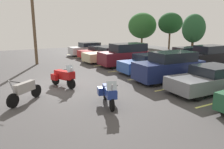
{
  "coord_description": "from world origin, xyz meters",
  "views": [
    {
      "loc": [
        12.67,
        -2.99,
        3.69
      ],
      "look_at": [
        1.76,
        2.88,
        0.81
      ],
      "focal_mm": 34.72,
      "sensor_mm": 36.0,
      "label": 1
    }
  ],
  "objects_px": {
    "car_navy": "(169,67)",
    "car_far_black": "(208,56)",
    "car_blue": "(147,64)",
    "motorcycle_third": "(109,93)",
    "car_far_tan": "(184,54)",
    "utility_pole": "(33,14)",
    "car_maroon": "(125,55)",
    "motorcycle_second": "(25,90)",
    "car_red": "(100,52)",
    "motorcycle_touring": "(64,76)",
    "car_grey": "(210,79)",
    "car_champagne": "(108,55)",
    "car_silver": "(89,49)"
  },
  "relations": [
    {
      "from": "car_navy",
      "to": "car_far_black",
      "type": "distance_m",
      "value": 7.21
    },
    {
      "from": "car_champagne",
      "to": "car_navy",
      "type": "xyz_separation_m",
      "value": [
        8.72,
        0.09,
        0.24
      ]
    },
    {
      "from": "utility_pole",
      "to": "car_red",
      "type": "bearing_deg",
      "value": 97.04
    },
    {
      "from": "motorcycle_second",
      "to": "utility_pole",
      "type": "relative_size",
      "value": 0.2
    },
    {
      "from": "motorcycle_third",
      "to": "car_blue",
      "type": "bearing_deg",
      "value": 129.51
    },
    {
      "from": "utility_pole",
      "to": "car_navy",
      "type": "bearing_deg",
      "value": 32.29
    },
    {
      "from": "motorcycle_second",
      "to": "car_red",
      "type": "xyz_separation_m",
      "value": [
        -11.29,
        9.31,
        0.08
      ]
    },
    {
      "from": "car_red",
      "to": "car_maroon",
      "type": "xyz_separation_m",
      "value": [
        5.53,
        -0.1,
        0.35
      ]
    },
    {
      "from": "car_blue",
      "to": "car_silver",
      "type": "bearing_deg",
      "value": -179.18
    },
    {
      "from": "utility_pole",
      "to": "motorcycle_touring",
      "type": "bearing_deg",
      "value": 0.62
    },
    {
      "from": "car_silver",
      "to": "car_navy",
      "type": "relative_size",
      "value": 1.0
    },
    {
      "from": "car_champagne",
      "to": "car_grey",
      "type": "xyz_separation_m",
      "value": [
        11.62,
        0.38,
        0.0
      ]
    },
    {
      "from": "car_blue",
      "to": "car_navy",
      "type": "distance_m",
      "value": 2.74
    },
    {
      "from": "car_champagne",
      "to": "car_far_black",
      "type": "height_order",
      "value": "car_far_black"
    },
    {
      "from": "motorcycle_second",
      "to": "car_blue",
      "type": "distance_m",
      "value": 9.57
    },
    {
      "from": "car_blue",
      "to": "car_grey",
      "type": "xyz_separation_m",
      "value": [
        5.61,
        0.05,
        0.01
      ]
    },
    {
      "from": "car_grey",
      "to": "utility_pole",
      "type": "distance_m",
      "value": 15.7
    },
    {
      "from": "car_red",
      "to": "car_champagne",
      "type": "height_order",
      "value": "car_champagne"
    },
    {
      "from": "car_red",
      "to": "motorcycle_touring",
      "type": "bearing_deg",
      "value": -35.75
    },
    {
      "from": "car_silver",
      "to": "car_maroon",
      "type": "bearing_deg",
      "value": 1.05
    },
    {
      "from": "car_navy",
      "to": "car_far_black",
      "type": "relative_size",
      "value": 1.1
    },
    {
      "from": "car_maroon",
      "to": "car_champagne",
      "type": "bearing_deg",
      "value": -173.5
    },
    {
      "from": "motorcycle_third",
      "to": "utility_pole",
      "type": "height_order",
      "value": "utility_pole"
    },
    {
      "from": "motorcycle_third",
      "to": "car_maroon",
      "type": "height_order",
      "value": "car_maroon"
    },
    {
      "from": "car_blue",
      "to": "car_far_tan",
      "type": "relative_size",
      "value": 0.88
    },
    {
      "from": "car_blue",
      "to": "car_far_black",
      "type": "height_order",
      "value": "car_far_black"
    },
    {
      "from": "motorcycle_third",
      "to": "car_far_tan",
      "type": "xyz_separation_m",
      "value": [
        -7.38,
        12.46,
        0.1
      ]
    },
    {
      "from": "car_champagne",
      "to": "car_blue",
      "type": "distance_m",
      "value": 6.01
    },
    {
      "from": "car_grey",
      "to": "car_champagne",
      "type": "bearing_deg",
      "value": -178.13
    },
    {
      "from": "car_maroon",
      "to": "car_navy",
      "type": "height_order",
      "value": "car_maroon"
    },
    {
      "from": "motorcycle_second",
      "to": "car_far_black",
      "type": "relative_size",
      "value": 0.41
    },
    {
      "from": "motorcycle_touring",
      "to": "utility_pole",
      "type": "xyz_separation_m",
      "value": [
        -8.76,
        -0.1,
        3.96
      ]
    },
    {
      "from": "car_grey",
      "to": "car_far_black",
      "type": "relative_size",
      "value": 1.13
    },
    {
      "from": "car_far_black",
      "to": "utility_pole",
      "type": "xyz_separation_m",
      "value": [
        -8.22,
        -13.5,
        3.71
      ]
    },
    {
      "from": "car_maroon",
      "to": "car_blue",
      "type": "height_order",
      "value": "car_maroon"
    },
    {
      "from": "car_silver",
      "to": "car_champagne",
      "type": "distance_m",
      "value": 5.44
    },
    {
      "from": "car_red",
      "to": "car_far_tan",
      "type": "distance_m",
      "value": 9.01
    },
    {
      "from": "motorcycle_touring",
      "to": "motorcycle_third",
      "type": "distance_m",
      "value": 4.1
    },
    {
      "from": "car_silver",
      "to": "car_grey",
      "type": "xyz_separation_m",
      "value": [
        17.05,
        0.22,
        -0.04
      ]
    },
    {
      "from": "car_blue",
      "to": "car_navy",
      "type": "height_order",
      "value": "car_navy"
    },
    {
      "from": "car_silver",
      "to": "car_maroon",
      "type": "relative_size",
      "value": 1.05
    },
    {
      "from": "motorcycle_touring",
      "to": "car_far_black",
      "type": "xyz_separation_m",
      "value": [
        -0.54,
        13.41,
        0.24
      ]
    },
    {
      "from": "motorcycle_touring",
      "to": "car_grey",
      "type": "relative_size",
      "value": 0.41
    },
    {
      "from": "car_far_tan",
      "to": "utility_pole",
      "type": "xyz_separation_m",
      "value": [
        -5.36,
        -13.53,
        3.92
      ]
    },
    {
      "from": "motorcycle_touring",
      "to": "car_silver",
      "type": "relative_size",
      "value": 0.42
    },
    {
      "from": "car_maroon",
      "to": "car_navy",
      "type": "relative_size",
      "value": 0.95
    },
    {
      "from": "car_red",
      "to": "car_blue",
      "type": "height_order",
      "value": "car_blue"
    },
    {
      "from": "car_red",
      "to": "car_grey",
      "type": "xyz_separation_m",
      "value": [
        14.37,
        -0.03,
        0.05
      ]
    },
    {
      "from": "car_red",
      "to": "car_far_black",
      "type": "relative_size",
      "value": 1.13
    },
    {
      "from": "car_grey",
      "to": "car_far_black",
      "type": "distance_m",
      "value": 8.39
    }
  ]
}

